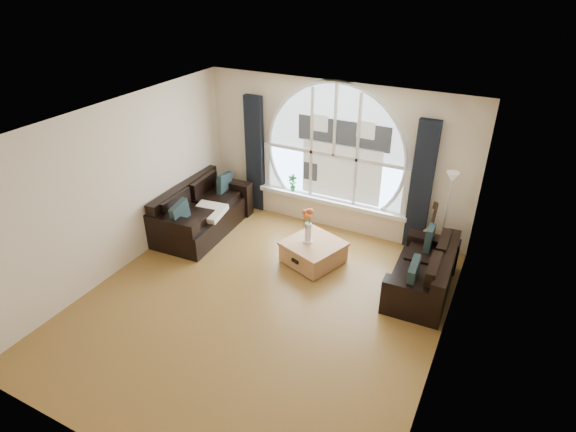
{
  "coord_description": "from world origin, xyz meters",
  "views": [
    {
      "loc": [
        2.84,
        -4.68,
        4.5
      ],
      "look_at": [
        0.0,
        0.9,
        1.05
      ],
      "focal_mm": 29.4,
      "sensor_mm": 36.0,
      "label": 1
    }
  ],
  "objects_px": {
    "sofa_right": "(423,268)",
    "floor_lamp": "(445,218)",
    "coffee_chest": "(313,251)",
    "guitar": "(432,228)",
    "vase_flowers": "(308,221)",
    "sofa_left": "(203,211)",
    "potted_plant": "(293,183)"
  },
  "relations": [
    {
      "from": "vase_flowers",
      "to": "floor_lamp",
      "type": "relative_size",
      "value": 0.44
    },
    {
      "from": "sofa_left",
      "to": "floor_lamp",
      "type": "height_order",
      "value": "floor_lamp"
    },
    {
      "from": "sofa_left",
      "to": "floor_lamp",
      "type": "relative_size",
      "value": 1.22
    },
    {
      "from": "floor_lamp",
      "to": "sofa_right",
      "type": "bearing_deg",
      "value": -94.3
    },
    {
      "from": "potted_plant",
      "to": "vase_flowers",
      "type": "bearing_deg",
      "value": -54.41
    },
    {
      "from": "floor_lamp",
      "to": "vase_flowers",
      "type": "bearing_deg",
      "value": -151.38
    },
    {
      "from": "sofa_left",
      "to": "guitar",
      "type": "relative_size",
      "value": 1.84
    },
    {
      "from": "floor_lamp",
      "to": "guitar",
      "type": "bearing_deg",
      "value": 157.88
    },
    {
      "from": "sofa_left",
      "to": "floor_lamp",
      "type": "distance_m",
      "value": 4.24
    },
    {
      "from": "coffee_chest",
      "to": "floor_lamp",
      "type": "xyz_separation_m",
      "value": [
        1.85,
        1.04,
        0.59
      ]
    },
    {
      "from": "sofa_right",
      "to": "guitar",
      "type": "distance_m",
      "value": 1.06
    },
    {
      "from": "sofa_right",
      "to": "floor_lamp",
      "type": "bearing_deg",
      "value": 83.43
    },
    {
      "from": "coffee_chest",
      "to": "guitar",
      "type": "height_order",
      "value": "guitar"
    },
    {
      "from": "sofa_right",
      "to": "potted_plant",
      "type": "relative_size",
      "value": 4.97
    },
    {
      "from": "sofa_right",
      "to": "coffee_chest",
      "type": "xyz_separation_m",
      "value": [
        -1.78,
        -0.06,
        -0.19
      ]
    },
    {
      "from": "floor_lamp",
      "to": "potted_plant",
      "type": "relative_size",
      "value": 4.88
    },
    {
      "from": "coffee_chest",
      "to": "floor_lamp",
      "type": "height_order",
      "value": "floor_lamp"
    },
    {
      "from": "vase_flowers",
      "to": "guitar",
      "type": "relative_size",
      "value": 0.66
    },
    {
      "from": "potted_plant",
      "to": "sofa_left",
      "type": "bearing_deg",
      "value": -134.72
    },
    {
      "from": "coffee_chest",
      "to": "guitar",
      "type": "relative_size",
      "value": 0.81
    },
    {
      "from": "coffee_chest",
      "to": "vase_flowers",
      "type": "relative_size",
      "value": 1.22
    },
    {
      "from": "sofa_left",
      "to": "potted_plant",
      "type": "bearing_deg",
      "value": 42.22
    },
    {
      "from": "sofa_right",
      "to": "potted_plant",
      "type": "xyz_separation_m",
      "value": [
        -2.8,
        1.22,
        0.31
      ]
    },
    {
      "from": "potted_plant",
      "to": "floor_lamp",
      "type": "bearing_deg",
      "value": -4.93
    },
    {
      "from": "guitar",
      "to": "potted_plant",
      "type": "distance_m",
      "value": 2.71
    },
    {
      "from": "sofa_right",
      "to": "vase_flowers",
      "type": "xyz_separation_m",
      "value": [
        -1.87,
        -0.08,
        0.37
      ]
    },
    {
      "from": "sofa_left",
      "to": "vase_flowers",
      "type": "bearing_deg",
      "value": -4.89
    },
    {
      "from": "sofa_left",
      "to": "coffee_chest",
      "type": "bearing_deg",
      "value": -4.23
    },
    {
      "from": "guitar",
      "to": "potted_plant",
      "type": "bearing_deg",
      "value": -171.63
    },
    {
      "from": "guitar",
      "to": "vase_flowers",
      "type": "bearing_deg",
      "value": -135.21
    },
    {
      "from": "sofa_left",
      "to": "guitar",
      "type": "height_order",
      "value": "guitar"
    },
    {
      "from": "vase_flowers",
      "to": "guitar",
      "type": "distance_m",
      "value": 2.11
    }
  ]
}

